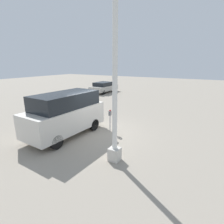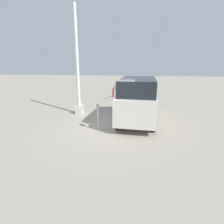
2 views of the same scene
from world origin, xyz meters
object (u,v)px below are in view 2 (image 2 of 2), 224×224
object	(u,v)px
parking_meter_far	(114,89)
fire_hydrant	(113,93)
lamp_post	(78,76)
parked_van	(137,99)
parking_meter_near	(98,111)

from	to	relation	value
parking_meter_far	fire_hydrant	distance (m)	1.59
parking_meter_far	lamp_post	xyz separation A→B (m)	(-4.65, 1.61, 1.42)
lamp_post	parked_van	distance (m)	3.90
parking_meter_far	parking_meter_near	bearing A→B (deg)	174.02
parked_van	lamp_post	bearing A→B (deg)	77.36
parking_meter_near	parking_meter_far	bearing A→B (deg)	-5.98
parking_meter_far	fire_hydrant	xyz separation A→B (m)	(1.47, 0.32, -0.52)
parked_van	fire_hydrant	world-z (taller)	parked_van
parking_meter_far	lamp_post	world-z (taller)	lamp_post
parking_meter_far	parked_van	bearing A→B (deg)	-167.99
lamp_post	fire_hydrant	xyz separation A→B (m)	(6.11, -1.30, -1.95)
parking_meter_far	lamp_post	bearing A→B (deg)	153.39
parking_meter_near	fire_hydrant	bearing A→B (deg)	-4.15
parking_meter_far	parked_van	size ratio (longest dim) A/B	0.28
parking_meter_near	lamp_post	size ratio (longest dim) A/B	0.21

